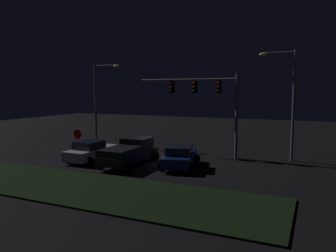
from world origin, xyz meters
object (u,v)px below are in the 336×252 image
(pickup_truck, at_px, (130,151))
(traffic_signal_gantry, at_px, (206,95))
(street_lamp_right, at_px, (286,92))
(street_lamp_left, at_px, (101,94))
(car_sedan_far, at_px, (91,151))
(stop_sign, at_px, (78,138))
(car_sedan, at_px, (180,157))

(pickup_truck, distance_m, traffic_signal_gantry, 7.58)
(pickup_truck, xyz_separation_m, street_lamp_right, (9.81, 5.93, 4.14))
(traffic_signal_gantry, xyz_separation_m, street_lamp_left, (-10.92, 1.19, 0.04))
(pickup_truck, height_order, car_sedan_far, pickup_truck)
(pickup_truck, distance_m, stop_sign, 5.04)
(car_sedan, height_order, stop_sign, stop_sign)
(pickup_truck, height_order, traffic_signal_gantry, traffic_signal_gantry)
(car_sedan, xyz_separation_m, street_lamp_left, (-10.54, 5.69, 4.20))
(car_sedan_far, bearing_deg, pickup_truck, -88.53)
(traffic_signal_gantry, relative_size, street_lamp_right, 1.02)
(traffic_signal_gantry, distance_m, street_lamp_left, 10.98)
(street_lamp_left, distance_m, street_lamp_right, 16.83)
(car_sedan, bearing_deg, stop_sign, 78.17)
(car_sedan_far, relative_size, traffic_signal_gantry, 0.53)
(traffic_signal_gantry, bearing_deg, street_lamp_left, 173.80)
(traffic_signal_gantry, bearing_deg, stop_sign, -151.90)
(car_sedan, xyz_separation_m, car_sedan_far, (-6.85, -0.78, 0.00))
(street_lamp_right, distance_m, stop_sign, 16.18)
(car_sedan_far, height_order, traffic_signal_gantry, traffic_signal_gantry)
(car_sedan_far, xyz_separation_m, stop_sign, (-1.66, 0.54, 0.82))
(traffic_signal_gantry, bearing_deg, car_sedan, -94.81)
(pickup_truck, xyz_separation_m, car_sedan_far, (-3.32, -0.09, -0.26))
(stop_sign, bearing_deg, street_lamp_right, 20.33)
(traffic_signal_gantry, height_order, street_lamp_right, street_lamp_right)
(car_sedan, relative_size, car_sedan_far, 1.07)
(street_lamp_left, xyz_separation_m, stop_sign, (2.03, -5.93, -3.37))
(car_sedan_far, height_order, street_lamp_right, street_lamp_right)
(car_sedan_far, bearing_deg, stop_sign, 71.74)
(traffic_signal_gantry, bearing_deg, street_lamp_right, 7.10)
(pickup_truck, height_order, street_lamp_right, street_lamp_right)
(traffic_signal_gantry, distance_m, stop_sign, 10.61)
(pickup_truck, bearing_deg, stop_sign, 84.15)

